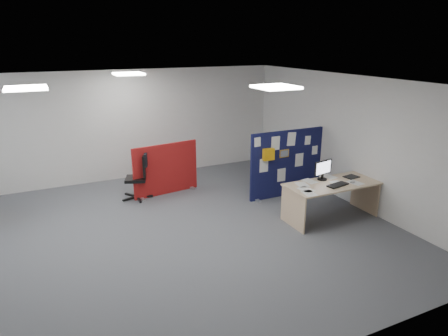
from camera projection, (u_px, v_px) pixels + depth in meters
name	position (u px, v px, depth m)	size (l,w,h in m)	color
floor	(143.00, 240.00, 7.03)	(9.00, 9.00, 0.00)	#4D5054
ceiling	(132.00, 85.00, 6.21)	(9.00, 7.00, 0.02)	white
wall_back	(103.00, 128.00, 9.63)	(9.00, 0.02, 2.70)	silver
wall_front	(232.00, 273.00, 3.61)	(9.00, 0.02, 2.70)	silver
wall_right	(348.00, 140.00, 8.46)	(0.02, 7.00, 2.70)	silver
ceiling_lights	(143.00, 82.00, 6.92)	(4.10, 4.10, 0.04)	white
navy_divider	(286.00, 163.00, 8.85)	(1.82, 0.30, 1.50)	#0E1034
main_desk	(330.00, 191.00, 7.78)	(1.83, 0.81, 0.73)	#DEB78E
monitor_main	(323.00, 169.00, 7.83)	(0.45, 0.19, 0.39)	black
keyboard	(338.00, 185.00, 7.57)	(0.45, 0.18, 0.03)	black
mouse	(353.00, 182.00, 7.71)	(0.10, 0.06, 0.03)	#A9AAAF
paper_tray	(351.00, 177.00, 8.03)	(0.28, 0.22, 0.01)	black
red_divider	(166.00, 170.00, 9.01)	(1.55, 0.30, 1.17)	maroon
office_chair	(140.00, 173.00, 8.73)	(0.68, 0.66, 1.03)	black
desk_papers	(322.00, 184.00, 7.63)	(1.40, 0.90, 0.00)	white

